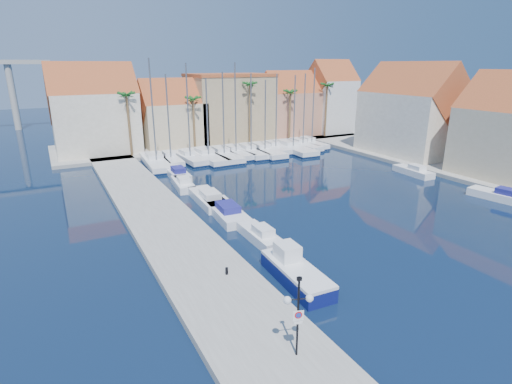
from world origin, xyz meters
TOP-DOWN VIEW (x-y plane):
  - ground at (0.00, 0.00)m, footprint 260.00×260.00m
  - quay_west at (-9.00, 13.50)m, footprint 6.00×77.00m
  - shore_north at (10.00, 48.00)m, footprint 54.00×16.00m
  - shore_east at (32.00, 15.00)m, footprint 12.00×60.00m
  - lamp_post at (-8.11, -5.88)m, footprint 1.36×0.70m
  - bollard at (-7.94, 2.59)m, footprint 0.19×0.19m
  - fishing_boat at (-4.01, 0.49)m, footprint 2.40×6.35m
  - motorboat_west_0 at (-3.01, 7.04)m, footprint 1.75×5.31m
  - motorboat_west_1 at (-3.22, 13.43)m, footprint 2.89×7.54m
  - motorboat_west_2 at (-3.28, 17.71)m, footprint 2.65×7.30m
  - motorboat_west_3 at (-3.95, 23.91)m, footprint 2.38×5.79m
  - motorboat_west_4 at (-3.11, 28.73)m, footprint 2.36×6.48m
  - motorboat_east_0 at (24.02, 4.02)m, footprint 2.98×6.45m
  - motorboat_east_1 at (23.99, 15.48)m, footprint 2.16×5.71m
  - sailboat_0 at (-4.02, 35.73)m, footprint 3.73×11.40m
  - sailboat_1 at (-1.79, 36.28)m, footprint 2.46×8.18m
  - sailboat_2 at (0.90, 35.92)m, footprint 2.83×9.06m
  - sailboat_3 at (3.57, 35.71)m, footprint 3.37×11.27m
  - sailboat_4 at (6.06, 35.53)m, footprint 3.06×10.72m
  - sailboat_5 at (8.21, 35.98)m, footprint 3.17×9.37m
  - sailboat_6 at (10.70, 35.70)m, footprint 3.09×9.99m
  - sailboat_7 at (12.90, 35.36)m, footprint 3.22×11.08m
  - sailboat_8 at (15.44, 36.16)m, footprint 2.54×8.21m
  - sailboat_9 at (18.02, 35.19)m, footprint 3.66×12.10m
  - sailboat_10 at (20.61, 36.15)m, footprint 2.93×9.27m
  - sailboat_11 at (22.88, 36.72)m, footprint 2.46×8.48m
  - building_0 at (-10.00, 47.00)m, footprint 12.30×9.00m
  - building_1 at (2.00, 47.00)m, footprint 10.30×8.00m
  - building_2 at (13.00, 48.00)m, footprint 14.20×10.20m
  - building_3 at (25.00, 47.00)m, footprint 10.30×8.00m
  - building_4 at (34.00, 46.00)m, footprint 8.30×8.00m
  - building_6 at (32.00, 24.00)m, footprint 9.00×14.30m
  - palm_0 at (-6.00, 42.00)m, footprint 2.60×2.60m
  - palm_1 at (4.00, 42.00)m, footprint 2.60×2.60m
  - palm_2 at (14.00, 42.00)m, footprint 2.60×2.60m
  - palm_3 at (22.00, 42.00)m, footprint 2.60×2.60m
  - palm_4 at (30.00, 42.00)m, footprint 2.60×2.60m

SIDE VIEW (x-z plane):
  - ground at x=0.00m, z-range 0.00..0.00m
  - quay_west at x=-9.00m, z-range 0.00..0.50m
  - shore_north at x=10.00m, z-range 0.00..0.50m
  - shore_east at x=32.00m, z-range 0.00..0.50m
  - motorboat_west_3 at x=-3.95m, z-range -0.19..1.21m
  - motorboat_west_0 at x=-3.01m, z-range -0.19..1.21m
  - motorboat_west_1 at x=-3.22m, z-range -0.19..1.21m
  - motorboat_west_2 at x=-3.28m, z-range -0.19..1.21m
  - motorboat_west_4 at x=-3.11m, z-range -0.19..1.21m
  - motorboat_east_0 at x=24.02m, z-range -0.19..1.21m
  - motorboat_east_1 at x=23.99m, z-range -0.19..1.21m
  - sailboat_9 at x=18.02m, z-range -5.44..6.56m
  - sailboat_7 at x=12.90m, z-range -5.12..6.24m
  - sailboat_3 at x=3.57m, z-range -5.30..6.42m
  - sailboat_4 at x=6.06m, z-range -5.70..6.85m
  - sailboat_6 at x=10.70m, z-range -5.58..6.75m
  - sailboat_0 at x=-4.02m, z-range -6.59..7.77m
  - sailboat_10 at x=20.61m, z-range -5.49..6.68m
  - sailboat_8 at x=15.44m, z-range -5.47..6.71m
  - sailboat_5 at x=8.21m, z-range -6.29..7.53m
  - sailboat_1 at x=-1.79m, z-range -5.55..6.79m
  - sailboat_2 at x=0.90m, z-range -6.24..7.49m
  - sailboat_11 at x=22.88m, z-range -5.88..7.13m
  - fishing_boat at x=-4.01m, z-range -0.37..1.82m
  - bollard at x=-7.94m, z-range 0.50..0.97m
  - lamp_post at x=-8.11m, z-range 1.15..5.30m
  - building_1 at x=2.00m, z-range -0.20..10.80m
  - building_3 at x=25.00m, z-range -0.14..11.86m
  - building_2 at x=13.00m, z-range 0.51..12.01m
  - building_6 at x=32.00m, z-range -0.23..13.27m
  - building_0 at x=-10.00m, z-range -0.23..13.27m
  - building_4 at x=34.00m, z-range -0.03..13.97m
  - palm_1 at x=4.00m, z-range 3.56..12.71m
  - palm_3 at x=22.00m, z-range 3.78..13.43m
  - palm_0 at x=-6.00m, z-range 4.00..14.15m
  - palm_4 at x=30.00m, z-range 4.22..14.87m
  - palm_2 at x=14.00m, z-range 4.44..15.59m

